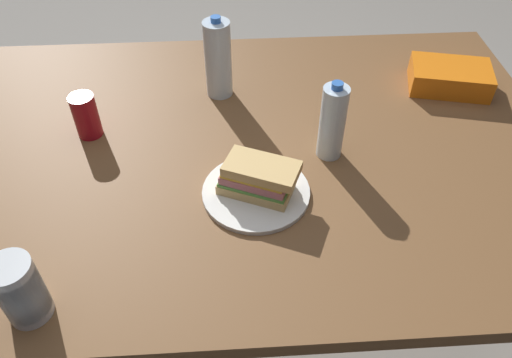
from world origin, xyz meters
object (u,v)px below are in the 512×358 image
at_px(plastic_cup_stack, 20,290).
at_px(water_bottle_spare, 332,122).
at_px(sandwich, 258,178).
at_px(soda_can_red, 86,116).
at_px(paper_plate, 256,192).
at_px(chip_bag, 450,77).
at_px(water_bottle_tall, 218,59).
at_px(dining_table, 227,167).

xyz_separation_m(plastic_cup_stack, water_bottle_spare, (0.65, 0.43, 0.03)).
relative_size(sandwich, soda_can_red, 1.68).
height_order(paper_plate, sandwich, sandwich).
relative_size(chip_bag, water_bottle_tall, 0.95).
bearing_deg(dining_table, chip_bag, 19.37).
bearing_deg(dining_table, water_bottle_tall, 92.87).
distance_m(water_bottle_tall, plastic_cup_stack, 0.81).
height_order(dining_table, chip_bag, chip_bag).
relative_size(chip_bag, water_bottle_spare, 1.06).
distance_m(chip_bag, water_bottle_spare, 0.50).
height_order(chip_bag, plastic_cup_stack, plastic_cup_stack).
bearing_deg(plastic_cup_stack, soda_can_red, 87.84).
height_order(dining_table, soda_can_red, soda_can_red).
xyz_separation_m(paper_plate, water_bottle_tall, (-0.08, 0.43, 0.11)).
distance_m(soda_can_red, chip_bag, 1.05).
xyz_separation_m(paper_plate, soda_can_red, (-0.43, 0.25, 0.06)).
bearing_deg(water_bottle_spare, chip_bag, 34.14).
height_order(water_bottle_tall, plastic_cup_stack, water_bottle_tall).
bearing_deg(water_bottle_spare, water_bottle_tall, 133.81).
bearing_deg(chip_bag, dining_table, -147.35).
distance_m(sandwich, chip_bag, 0.73).
height_order(paper_plate, water_bottle_tall, water_bottle_tall).
bearing_deg(chip_bag, water_bottle_spare, -132.58).
distance_m(paper_plate, soda_can_red, 0.51).
bearing_deg(chip_bag, water_bottle_tall, -167.80).
relative_size(paper_plate, water_bottle_spare, 1.19).
distance_m(dining_table, chip_bag, 0.72).
bearing_deg(chip_bag, plastic_cup_stack, -133.22).
height_order(dining_table, sandwich, sandwich).
height_order(paper_plate, chip_bag, chip_bag).
bearing_deg(dining_table, water_bottle_spare, -8.56).
height_order(dining_table, plastic_cup_stack, plastic_cup_stack).
bearing_deg(soda_can_red, water_bottle_spare, -10.70).
bearing_deg(water_bottle_spare, paper_plate, -145.63).
distance_m(soda_can_red, water_bottle_spare, 0.64).
distance_m(paper_plate, sandwich, 0.05).
distance_m(paper_plate, water_bottle_tall, 0.45).
distance_m(sandwich, plastic_cup_stack, 0.54).
bearing_deg(water_bottle_tall, water_bottle_spare, -46.19).
distance_m(sandwich, soda_can_red, 0.51).
relative_size(water_bottle_tall, plastic_cup_stack, 1.63).
xyz_separation_m(paper_plate, plastic_cup_stack, (-0.45, -0.29, 0.07)).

